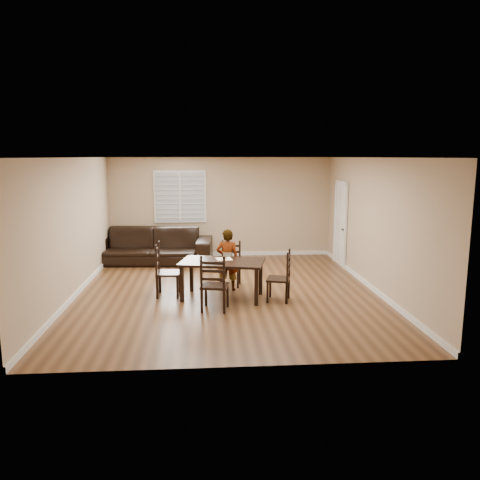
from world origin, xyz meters
The scene contains 11 objects.
ground centered at (0.00, 0.00, 0.00)m, with size 7.00×7.00×0.00m, color brown.
room centered at (0.04, 0.18, 1.81)m, with size 6.04×7.04×2.72m.
dining_table centered at (-0.11, -0.45, 0.65)m, with size 1.74×1.22×0.74m.
chair_near centered at (0.11, 0.53, 0.43)m, with size 0.49×0.47×0.95m.
chair_far centered at (-0.30, -1.27, 0.47)m, with size 0.54×0.52×1.03m.
chair_left centered at (-1.30, -0.20, 0.48)m, with size 0.46×0.49×1.06m.
chair_right centered at (1.06, -0.73, 0.45)m, with size 0.52×0.54×0.98m.
child centered at (0.01, 0.11, 0.64)m, with size 0.46×0.30×1.27m, color gray.
napkin centered at (-0.07, -0.28, 0.74)m, with size 0.30×0.30×0.00m, color white.
donut centered at (-0.05, -0.28, 0.76)m, with size 0.10×0.10×0.04m.
sofa centered at (-1.82, 2.77, 0.45)m, with size 3.08×1.20×0.90m, color black.
Camera 1 is at (-0.43, -9.23, 2.72)m, focal length 35.00 mm.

